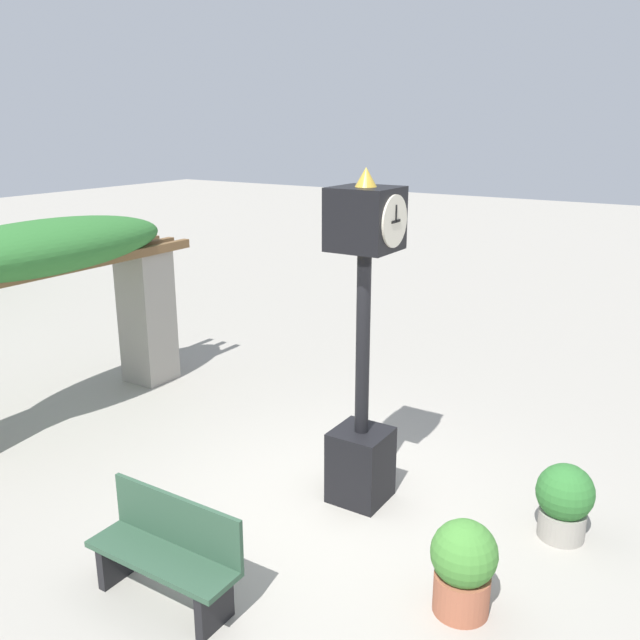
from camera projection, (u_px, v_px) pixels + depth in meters
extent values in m
plane|color=gray|center=(334.00, 511.00, 6.90)|extent=(60.00, 60.00, 0.00)
cube|color=black|center=(361.00, 465.00, 7.04)|extent=(0.55, 0.55, 0.77)
cylinder|color=black|center=(363.00, 346.00, 6.67)|extent=(0.14, 0.14, 1.84)
cylinder|color=gold|center=(365.00, 252.00, 6.40)|extent=(0.22, 0.22, 0.04)
cube|color=black|center=(365.00, 219.00, 6.31)|extent=(0.59, 0.59, 0.59)
cylinder|color=beige|center=(395.00, 221.00, 6.16)|extent=(0.48, 0.02, 0.48)
cylinder|color=beige|center=(337.00, 216.00, 6.47)|extent=(0.48, 0.02, 0.48)
cube|color=black|center=(396.00, 221.00, 6.15)|extent=(0.17, 0.01, 0.02)
cube|color=black|center=(396.00, 213.00, 6.13)|extent=(0.02, 0.01, 0.15)
cone|color=gold|center=(366.00, 177.00, 6.21)|extent=(0.21, 0.21, 0.18)
cube|color=gray|center=(147.00, 317.00, 10.16)|extent=(0.62, 0.62, 1.99)
cube|color=brown|center=(59.00, 270.00, 8.36)|extent=(4.54, 0.11, 0.12)
cube|color=brown|center=(43.00, 267.00, 8.52)|extent=(4.54, 0.11, 0.12)
cube|color=brown|center=(28.00, 264.00, 8.68)|extent=(4.54, 0.11, 0.12)
ellipsoid|color=#2D6B2D|center=(41.00, 248.00, 8.45)|extent=(3.82, 1.22, 0.70)
cylinder|color=gray|center=(562.00, 524.00, 6.44)|extent=(0.44, 0.44, 0.27)
sphere|color=#2D6B2D|center=(565.00, 492.00, 6.35)|extent=(0.54, 0.54, 0.54)
cylinder|color=#9E563D|center=(461.00, 593.00, 5.45)|extent=(0.45, 0.45, 0.34)
sphere|color=#427F33|center=(464.00, 553.00, 5.35)|extent=(0.54, 0.54, 0.54)
cube|color=#2D4C38|center=(162.00, 558.00, 5.48)|extent=(0.42, 1.37, 0.05)
cube|color=#2D4C38|center=(176.00, 520.00, 5.57)|extent=(0.04, 1.37, 0.45)
cube|color=black|center=(117.00, 559.00, 5.83)|extent=(0.38, 0.08, 0.39)
cube|color=black|center=(215.00, 606.00, 5.27)|extent=(0.38, 0.08, 0.39)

